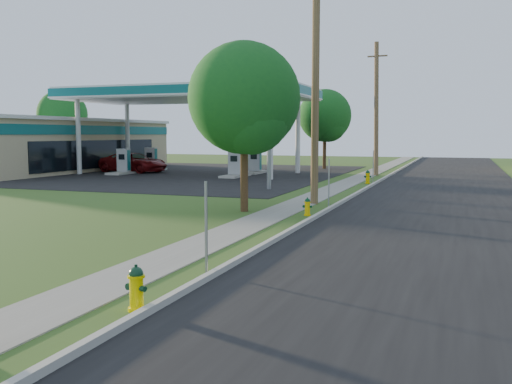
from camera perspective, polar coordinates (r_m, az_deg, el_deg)
ground_plane at (r=9.03m, az=-18.10°, el=-13.81°), size 140.00×140.00×0.00m
road at (r=16.95m, az=16.90°, el=-4.56°), size 8.00×120.00×0.02m
curb at (r=17.59m, az=3.76°, el=-3.73°), size 0.15×120.00×0.15m
sidewalk at (r=18.16m, az=-1.56°, el=-3.61°), size 1.50×120.00×0.03m
forecourt at (r=44.25m, az=-8.94°, el=1.89°), size 26.00×28.00×0.02m
utility_pole_mid at (r=24.47m, az=5.96°, el=10.39°), size 1.40×0.32×9.80m
utility_pole_far at (r=42.12m, az=11.94°, el=8.16°), size 1.40×0.32×9.50m
sign_post_near at (r=12.15m, az=-5.01°, el=-3.63°), size 0.05×0.04×2.00m
sign_post_mid at (r=23.31m, az=7.29°, el=0.87°), size 0.05×0.04×2.00m
sign_post_far at (r=35.29m, az=11.64°, el=2.47°), size 0.05×0.04×2.00m
gas_canopy at (r=43.32m, az=-6.71°, el=9.63°), size 18.18×9.18×6.40m
fuel_pump_nw at (r=43.78m, az=-13.09°, el=2.70°), size 1.20×3.20×1.90m
fuel_pump_ne at (r=39.61m, az=-2.09°, el=2.53°), size 1.20×3.20×1.90m
fuel_pump_sw at (r=47.18m, az=-10.45°, el=2.97°), size 1.20×3.20×1.90m
fuel_pump_se at (r=43.34m, az=-0.11°, el=2.82°), size 1.20×3.20×1.90m
convenience_store at (r=50.38m, az=-20.02°, el=4.49°), size 10.40×22.40×4.25m
price_pylon at (r=30.87m, az=1.33°, el=10.36°), size 0.34×2.04×6.85m
tree_verge at (r=21.85m, az=-1.03°, el=8.95°), size 4.29×4.29×6.50m
tree_lot at (r=49.30m, az=7.00°, el=7.40°), size 4.50×4.50×6.81m
tree_back at (r=58.81m, az=-18.76°, el=7.16°), size 4.80×4.80×7.27m
hydrant_near at (r=9.97m, az=-11.89°, el=-9.40°), size 0.42×0.37×0.80m
hydrant_mid at (r=20.99m, az=5.16°, el=-1.48°), size 0.35×0.31×0.68m
hydrant_far at (r=35.12m, az=11.11°, el=1.49°), size 0.43×0.38×0.83m
car_red at (r=45.68m, az=-12.14°, el=2.90°), size 5.87×3.37×1.54m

